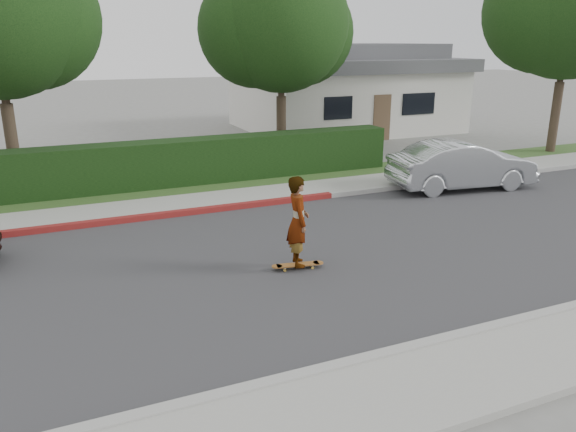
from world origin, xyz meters
name	(u,v)px	position (x,y,z in m)	size (l,w,h in m)	color
ground	(375,247)	(0.00, 0.00, 0.00)	(120.00, 120.00, 0.00)	slate
road	(375,247)	(0.00, 0.00, 0.01)	(60.00, 8.00, 0.01)	#2D2D30
curb_near	(510,324)	(0.00, -4.10, 0.07)	(60.00, 0.20, 0.15)	#9E9E99
sidewalk_near	(555,352)	(0.00, -5.00, 0.06)	(60.00, 1.60, 0.12)	gray
curb_far	(300,199)	(0.00, 4.10, 0.07)	(60.00, 0.20, 0.15)	#9E9E99
curb_red_section	(123,220)	(-5.00, 4.10, 0.08)	(12.00, 0.21, 0.15)	maroon
sidewalk_far	(287,192)	(0.00, 5.00, 0.06)	(60.00, 1.60, 0.12)	gray
planting_strip	(268,181)	(0.00, 6.60, 0.05)	(60.00, 1.60, 0.10)	#2D4C1E
hedge	(172,164)	(-3.00, 7.20, 0.75)	(15.00, 1.00, 1.50)	black
tree_center	(278,27)	(1.49, 9.19, 4.90)	(5.66, 4.84, 7.44)	#33261C
tree_right	(566,9)	(12.49, 6.69, 5.63)	(6.32, 5.60, 8.56)	#33261C
house	(344,88)	(8.00, 16.00, 2.10)	(10.60, 8.60, 4.30)	beige
skateboard	(298,265)	(-2.14, -0.47, 0.10)	(1.11, 0.41, 0.10)	gold
skateboarder	(298,221)	(-2.14, -0.47, 1.03)	(0.67, 0.44, 1.85)	white
car_silver	(462,165)	(5.27, 3.41, 0.75)	(1.59, 4.56, 1.50)	silver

